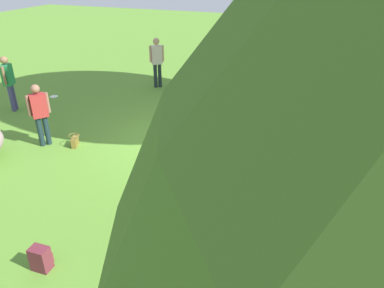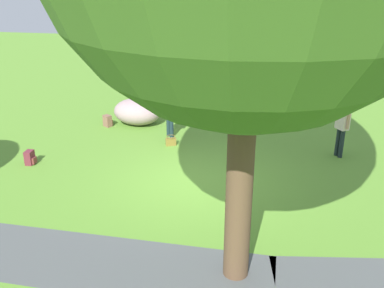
{
  "view_description": "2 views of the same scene",
  "coord_description": "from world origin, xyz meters",
  "px_view_note": "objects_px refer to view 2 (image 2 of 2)",
  "views": [
    {
      "loc": [
        7.89,
        3.27,
        4.27
      ],
      "look_at": [
        1.73,
        0.97,
        0.93
      ],
      "focal_mm": 34.52,
      "sensor_mm": 36.0,
      "label": 1
    },
    {
      "loc": [
        -1.72,
        9.86,
        5.24
      ],
      "look_at": [
        0.1,
        -0.25,
        0.99
      ],
      "focal_mm": 40.73,
      "sensor_mm": 36.0,
      "label": 2
    }
  ],
  "objects_px": {
    "backpack_by_boulder": "(108,121)",
    "spare_backpack_on_lawn": "(30,158)",
    "man_near_boulder": "(227,90)",
    "handbag_on_grass": "(171,141)",
    "frisbee_on_grass": "(264,120)",
    "lawn_boulder": "(137,112)",
    "woman_with_handbag": "(170,110)",
    "passerby_on_path": "(342,123)"
  },
  "relations": [
    {
      "from": "backpack_by_boulder",
      "to": "spare_backpack_on_lawn",
      "type": "height_order",
      "value": "same"
    },
    {
      "from": "man_near_boulder",
      "to": "handbag_on_grass",
      "type": "relative_size",
      "value": 4.71
    },
    {
      "from": "frisbee_on_grass",
      "to": "lawn_boulder",
      "type": "bearing_deg",
      "value": 15.36
    },
    {
      "from": "backpack_by_boulder",
      "to": "frisbee_on_grass",
      "type": "distance_m",
      "value": 5.61
    },
    {
      "from": "woman_with_handbag",
      "to": "handbag_on_grass",
      "type": "bearing_deg",
      "value": 104.59
    },
    {
      "from": "handbag_on_grass",
      "to": "backpack_by_boulder",
      "type": "relative_size",
      "value": 0.89
    },
    {
      "from": "lawn_boulder",
      "to": "woman_with_handbag",
      "type": "xyz_separation_m",
      "value": [
        -1.4,
        0.98,
        0.46
      ]
    },
    {
      "from": "handbag_on_grass",
      "to": "spare_backpack_on_lawn",
      "type": "distance_m",
      "value": 4.15
    },
    {
      "from": "man_near_boulder",
      "to": "handbag_on_grass",
      "type": "xyz_separation_m",
      "value": [
        1.41,
        3.27,
        -0.83
      ]
    },
    {
      "from": "handbag_on_grass",
      "to": "spare_backpack_on_lawn",
      "type": "height_order",
      "value": "spare_backpack_on_lawn"
    },
    {
      "from": "man_near_boulder",
      "to": "backpack_by_boulder",
      "type": "xyz_separation_m",
      "value": [
        3.96,
        1.96,
        -0.78
      ]
    },
    {
      "from": "spare_backpack_on_lawn",
      "to": "backpack_by_boulder",
      "type": "bearing_deg",
      "value": -107.43
    },
    {
      "from": "passerby_on_path",
      "to": "woman_with_handbag",
      "type": "bearing_deg",
      "value": -7.43
    },
    {
      "from": "lawn_boulder",
      "to": "spare_backpack_on_lawn",
      "type": "height_order",
      "value": "lawn_boulder"
    },
    {
      "from": "woman_with_handbag",
      "to": "backpack_by_boulder",
      "type": "relative_size",
      "value": 3.97
    },
    {
      "from": "handbag_on_grass",
      "to": "frisbee_on_grass",
      "type": "relative_size",
      "value": 1.33
    },
    {
      "from": "passerby_on_path",
      "to": "spare_backpack_on_lawn",
      "type": "distance_m",
      "value": 8.94
    },
    {
      "from": "handbag_on_grass",
      "to": "backpack_by_boulder",
      "type": "height_order",
      "value": "backpack_by_boulder"
    },
    {
      "from": "lawn_boulder",
      "to": "woman_with_handbag",
      "type": "bearing_deg",
      "value": 145.09
    },
    {
      "from": "man_near_boulder",
      "to": "passerby_on_path",
      "type": "bearing_deg",
      "value": 138.58
    },
    {
      "from": "man_near_boulder",
      "to": "spare_backpack_on_lawn",
      "type": "height_order",
      "value": "man_near_boulder"
    },
    {
      "from": "lawn_boulder",
      "to": "frisbee_on_grass",
      "type": "height_order",
      "value": "lawn_boulder"
    },
    {
      "from": "woman_with_handbag",
      "to": "passerby_on_path",
      "type": "distance_m",
      "value": 5.28
    },
    {
      "from": "handbag_on_grass",
      "to": "frisbee_on_grass",
      "type": "distance_m",
      "value": 4.07
    },
    {
      "from": "man_near_boulder",
      "to": "frisbee_on_grass",
      "type": "bearing_deg",
      "value": 166.84
    },
    {
      "from": "lawn_boulder",
      "to": "man_near_boulder",
      "type": "distance_m",
      "value": 3.42
    },
    {
      "from": "passerby_on_path",
      "to": "frisbee_on_grass",
      "type": "height_order",
      "value": "passerby_on_path"
    },
    {
      "from": "man_near_boulder",
      "to": "handbag_on_grass",
      "type": "bearing_deg",
      "value": 66.76
    },
    {
      "from": "backpack_by_boulder",
      "to": "frisbee_on_grass",
      "type": "bearing_deg",
      "value": -163.12
    },
    {
      "from": "lawn_boulder",
      "to": "backpack_by_boulder",
      "type": "xyz_separation_m",
      "value": [
        0.95,
        0.42,
        -0.26
      ]
    },
    {
      "from": "passerby_on_path",
      "to": "spare_backpack_on_lawn",
      "type": "xyz_separation_m",
      "value": [
        8.65,
        2.11,
        -0.84
      ]
    },
    {
      "from": "frisbee_on_grass",
      "to": "backpack_by_boulder",
      "type": "bearing_deg",
      "value": 16.88
    },
    {
      "from": "woman_with_handbag",
      "to": "man_near_boulder",
      "type": "xyz_separation_m",
      "value": [
        -1.6,
        -2.52,
        0.06
      ]
    },
    {
      "from": "handbag_on_grass",
      "to": "lawn_boulder",
      "type": "bearing_deg",
      "value": -47.24
    },
    {
      "from": "man_near_boulder",
      "to": "spare_backpack_on_lawn",
      "type": "xyz_separation_m",
      "value": [
        5.01,
        5.32,
        -0.78
      ]
    },
    {
      "from": "backpack_by_boulder",
      "to": "woman_with_handbag",
      "type": "bearing_deg",
      "value": 166.53
    },
    {
      "from": "lawn_boulder",
      "to": "man_near_boulder",
      "type": "height_order",
      "value": "man_near_boulder"
    },
    {
      "from": "frisbee_on_grass",
      "to": "passerby_on_path",
      "type": "bearing_deg",
      "value": 127.72
    },
    {
      "from": "woman_with_handbag",
      "to": "spare_backpack_on_lawn",
      "type": "xyz_separation_m",
      "value": [
        3.41,
        2.8,
        -0.72
      ]
    },
    {
      "from": "lawn_boulder",
      "to": "backpack_by_boulder",
      "type": "height_order",
      "value": "lawn_boulder"
    },
    {
      "from": "lawn_boulder",
      "to": "backpack_by_boulder",
      "type": "relative_size",
      "value": 4.77
    },
    {
      "from": "passerby_on_path",
      "to": "spare_backpack_on_lawn",
      "type": "bearing_deg",
      "value": 13.74
    }
  ]
}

